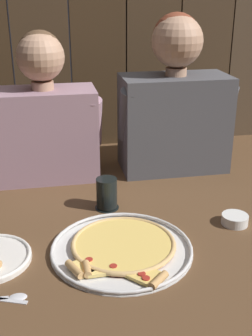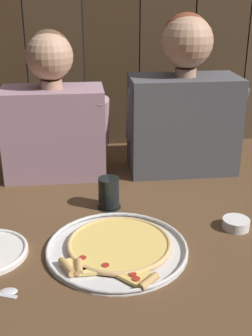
{
  "view_description": "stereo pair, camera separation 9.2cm",
  "coord_description": "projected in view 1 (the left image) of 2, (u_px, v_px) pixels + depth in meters",
  "views": [
    {
      "loc": [
        -0.24,
        -1.08,
        0.68
      ],
      "look_at": [
        -0.02,
        0.1,
        0.18
      ],
      "focal_mm": 46.45,
      "sensor_mm": 36.0,
      "label": 1
    },
    {
      "loc": [
        -0.15,
        -1.1,
        0.68
      ],
      "look_at": [
        -0.02,
        0.1,
        0.18
      ],
      "focal_mm": 46.45,
      "sensor_mm": 36.0,
      "label": 2
    }
  ],
  "objects": [
    {
      "name": "drinking_glass",
      "position": [
        107.0,
        194.0,
        1.43
      ],
      "size": [
        0.08,
        0.08,
        0.11
      ],
      "color": "black",
      "rests_on": "ground"
    },
    {
      "name": "diner_left",
      "position": [
        45.0,
        116.0,
        1.6
      ],
      "size": [
        0.41,
        0.2,
        0.55
      ],
      "color": "gray",
      "rests_on": "ground"
    },
    {
      "name": "diner_right",
      "position": [
        175.0,
        102.0,
        1.68
      ],
      "size": [
        0.45,
        0.22,
        0.6
      ],
      "color": "#4C4C51",
      "rests_on": "ground"
    },
    {
      "name": "ground_plane",
      "position": [
        139.0,
        236.0,
        1.29
      ],
      "size": [
        3.2,
        3.2,
        0.0
      ],
      "primitive_type": "plane",
      "color": "brown"
    },
    {
      "name": "pizza_tray",
      "position": [
        122.0,
        248.0,
        1.21
      ],
      "size": [
        0.4,
        0.4,
        0.03
      ],
      "color": "silver",
      "rests_on": "ground"
    },
    {
      "name": "dipping_bowl",
      "position": [
        235.0,
        219.0,
        1.35
      ],
      "size": [
        0.08,
        0.08,
        0.03
      ],
      "color": "white",
      "rests_on": "ground"
    },
    {
      "name": "table_spoon",
      "position": [
        8.0,
        297.0,
        1.03
      ],
      "size": [
        0.14,
        0.03,
        0.01
      ],
      "color": "silver",
      "rests_on": "ground"
    }
  ]
}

